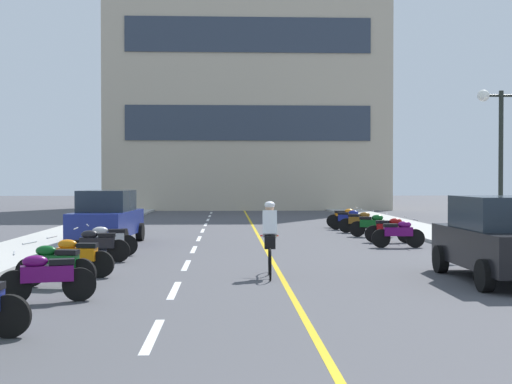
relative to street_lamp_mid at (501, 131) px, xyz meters
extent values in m
plane|color=#47474C|center=(-7.38, 3.83, -3.66)|extent=(140.00, 140.00, 0.00)
cube|color=#A8A8A3|center=(-14.58, 6.83, -3.60)|extent=(2.40, 72.00, 0.12)
cube|color=#A8A8A3|center=(-0.18, 6.83, -3.60)|extent=(2.40, 72.00, 0.12)
cube|color=silver|center=(-9.38, -11.17, -3.66)|extent=(0.14, 2.20, 0.01)
cube|color=silver|center=(-9.38, -7.17, -3.66)|extent=(0.14, 2.20, 0.01)
cube|color=silver|center=(-9.38, -3.17, -3.66)|extent=(0.14, 2.20, 0.01)
cube|color=silver|center=(-9.38, 0.83, -3.66)|extent=(0.14, 2.20, 0.01)
cube|color=silver|center=(-9.38, 4.83, -3.66)|extent=(0.14, 2.20, 0.01)
cube|color=silver|center=(-9.38, 8.83, -3.66)|extent=(0.14, 2.20, 0.01)
cube|color=silver|center=(-9.38, 12.83, -3.66)|extent=(0.14, 2.20, 0.01)
cube|color=silver|center=(-9.38, 16.83, -3.66)|extent=(0.14, 2.20, 0.01)
cube|color=silver|center=(-9.38, 20.83, -3.66)|extent=(0.14, 2.20, 0.01)
cube|color=silver|center=(-9.38, 24.83, -3.66)|extent=(0.14, 2.20, 0.01)
cube|color=silver|center=(-9.38, 28.83, -3.66)|extent=(0.14, 2.20, 0.01)
cube|color=gold|center=(-7.13, 6.83, -3.66)|extent=(0.12, 66.00, 0.01)
cube|color=#BCAD93|center=(-6.84, 32.32, 6.58)|extent=(20.43, 8.99, 20.48)
cube|color=#2D3847|center=(-6.84, 27.78, 2.49)|extent=(17.16, 0.10, 2.46)
cube|color=#2D3847|center=(-6.84, 27.78, 8.63)|extent=(17.16, 0.10, 2.46)
cylinder|color=black|center=(0.00, 0.00, -1.16)|extent=(0.14, 0.14, 4.76)
cylinder|color=black|center=(0.00, 0.00, 1.08)|extent=(1.10, 0.08, 0.08)
sphere|color=white|center=(-0.55, 0.00, 1.08)|extent=(0.36, 0.36, 0.36)
cylinder|color=black|center=(-3.36, -4.85, -3.34)|extent=(0.22, 0.64, 0.64)
cylinder|color=black|center=(-1.66, -4.85, -3.34)|extent=(0.22, 0.64, 0.64)
cylinder|color=black|center=(-3.35, -7.65, -3.34)|extent=(0.22, 0.64, 0.64)
cube|color=black|center=(-2.50, -6.25, -2.94)|extent=(1.70, 4.20, 0.80)
cube|color=#1E2833|center=(-2.50, -6.25, -2.19)|extent=(1.56, 2.20, 0.70)
cylinder|color=black|center=(-13.13, 4.10, -3.34)|extent=(0.26, 0.65, 0.64)
cylinder|color=black|center=(-11.43, 3.98, -3.34)|extent=(0.26, 0.65, 0.64)
cylinder|color=black|center=(-13.31, 1.30, -3.34)|extent=(0.26, 0.65, 0.64)
cylinder|color=black|center=(-11.62, 1.19, -3.34)|extent=(0.26, 0.65, 0.64)
cube|color=navy|center=(-12.37, 2.64, -2.94)|extent=(1.97, 4.30, 0.80)
cube|color=#1E2833|center=(-12.37, 2.64, -2.19)|extent=(1.70, 2.30, 0.70)
cylinder|color=black|center=(-11.33, -11.23, -3.36)|extent=(0.60, 0.12, 0.60)
cylinder|color=black|center=(-12.05, -8.64, -3.36)|extent=(0.60, 0.26, 0.60)
cylinder|color=black|center=(-10.99, -8.34, -3.36)|extent=(0.60, 0.26, 0.60)
cube|color=#590C59|center=(-11.52, -8.49, -3.14)|extent=(0.94, 0.51, 0.28)
ellipsoid|color=#590C59|center=(-11.71, -8.54, -2.92)|extent=(0.49, 0.35, 0.22)
cube|color=black|center=(-11.28, -8.42, -2.94)|extent=(0.49, 0.35, 0.10)
cylinder|color=silver|center=(-12.05, -8.64, -2.76)|extent=(0.19, 0.59, 0.03)
cylinder|color=black|center=(-12.34, -6.65, -3.36)|extent=(0.61, 0.21, 0.60)
cylinder|color=black|center=(-11.25, -6.85, -3.36)|extent=(0.61, 0.21, 0.60)
cube|color=#0C4C19|center=(-11.79, -6.75, -3.14)|extent=(0.94, 0.44, 0.28)
ellipsoid|color=#0C4C19|center=(-11.99, -6.71, -2.92)|extent=(0.48, 0.32, 0.22)
cube|color=black|center=(-11.55, -6.79, -2.94)|extent=(0.48, 0.32, 0.10)
cylinder|color=silver|center=(-12.34, -6.65, -2.76)|extent=(0.14, 0.60, 0.03)
cylinder|color=black|center=(-12.24, -5.25, -3.36)|extent=(0.61, 0.17, 0.60)
cylinder|color=black|center=(-11.14, -5.37, -3.36)|extent=(0.61, 0.17, 0.60)
cube|color=orange|center=(-11.69, -5.31, -3.14)|extent=(0.93, 0.38, 0.28)
ellipsoid|color=orange|center=(-11.89, -5.29, -2.92)|extent=(0.46, 0.29, 0.22)
cube|color=black|center=(-11.44, -5.34, -2.94)|extent=(0.46, 0.29, 0.10)
cylinder|color=silver|center=(-12.24, -5.25, -2.76)|extent=(0.10, 0.60, 0.03)
cylinder|color=black|center=(-12.30, -2.50, -3.36)|extent=(0.60, 0.13, 0.60)
cylinder|color=black|center=(-11.20, -2.44, -3.36)|extent=(0.60, 0.13, 0.60)
cube|color=black|center=(-11.75, -2.47, -3.14)|extent=(0.91, 0.33, 0.28)
ellipsoid|color=black|center=(-11.95, -2.48, -2.92)|extent=(0.45, 0.26, 0.22)
cube|color=black|center=(-11.50, -2.45, -2.94)|extent=(0.45, 0.26, 0.10)
cylinder|color=silver|center=(-12.30, -2.50, -2.76)|extent=(0.06, 0.60, 0.03)
cylinder|color=black|center=(-12.26, -1.19, -3.36)|extent=(0.60, 0.26, 0.60)
cylinder|color=black|center=(-11.20, -0.89, -3.36)|extent=(0.60, 0.26, 0.60)
cube|color=#B2B2B7|center=(-11.73, -1.04, -3.14)|extent=(0.94, 0.52, 0.28)
ellipsoid|color=#B2B2B7|center=(-11.92, -1.09, -2.92)|extent=(0.49, 0.35, 0.22)
cube|color=black|center=(-11.49, -0.97, -2.94)|extent=(0.49, 0.35, 0.10)
cylinder|color=silver|center=(-12.26, -1.19, -2.76)|extent=(0.20, 0.58, 0.03)
cylinder|color=black|center=(-2.33, 1.09, -3.36)|extent=(0.60, 0.12, 0.60)
cylinder|color=black|center=(-3.43, 1.13, -3.36)|extent=(0.60, 0.12, 0.60)
cube|color=#590C59|center=(-2.88, 1.11, -3.14)|extent=(0.91, 0.31, 0.28)
ellipsoid|color=#590C59|center=(-2.68, 1.10, -2.92)|extent=(0.45, 0.25, 0.22)
cube|color=black|center=(-3.13, 1.12, -2.94)|extent=(0.45, 0.25, 0.10)
cylinder|color=silver|center=(-2.33, 1.09, -2.76)|extent=(0.05, 0.60, 0.03)
cylinder|color=black|center=(-2.19, 2.81, -3.36)|extent=(0.61, 0.16, 0.60)
cylinder|color=black|center=(-3.28, 2.93, -3.36)|extent=(0.61, 0.16, 0.60)
cube|color=maroon|center=(-2.74, 2.87, -3.14)|extent=(0.92, 0.37, 0.28)
ellipsoid|color=maroon|center=(-2.54, 2.85, -2.92)|extent=(0.46, 0.28, 0.22)
cube|color=black|center=(-2.99, 2.90, -2.94)|extent=(0.46, 0.28, 0.10)
cylinder|color=silver|center=(-2.19, 2.81, -2.76)|extent=(0.09, 0.60, 0.03)
cylinder|color=black|center=(-2.32, 5.11, -3.36)|extent=(0.60, 0.26, 0.60)
cylinder|color=black|center=(-3.38, 5.42, -3.36)|extent=(0.60, 0.26, 0.60)
cube|color=#0C4C19|center=(-2.85, 5.27, -3.14)|extent=(0.94, 0.52, 0.28)
ellipsoid|color=#0C4C19|center=(-2.66, 5.21, -2.92)|extent=(0.49, 0.35, 0.22)
cube|color=black|center=(-3.09, 5.34, -2.94)|extent=(0.49, 0.35, 0.10)
cylinder|color=silver|center=(-2.32, 5.11, -2.76)|extent=(0.19, 0.58, 0.03)
cylinder|color=black|center=(-2.39, 7.20, -3.36)|extent=(0.61, 0.24, 0.60)
cylinder|color=black|center=(-3.46, 7.46, -3.36)|extent=(0.61, 0.24, 0.60)
cube|color=brown|center=(-2.92, 7.33, -3.14)|extent=(0.94, 0.49, 0.28)
ellipsoid|color=brown|center=(-2.73, 7.28, -2.92)|extent=(0.48, 0.34, 0.22)
cube|color=black|center=(-3.16, 7.39, -2.94)|extent=(0.48, 0.34, 0.10)
cylinder|color=silver|center=(-2.39, 7.20, -2.76)|extent=(0.17, 0.59, 0.03)
cylinder|color=black|center=(-2.54, 8.93, -3.36)|extent=(0.61, 0.24, 0.60)
cylinder|color=black|center=(-3.61, 9.19, -3.36)|extent=(0.61, 0.24, 0.60)
cube|color=navy|center=(-3.07, 9.06, -3.14)|extent=(0.94, 0.48, 0.28)
ellipsoid|color=navy|center=(-2.88, 9.01, -2.92)|extent=(0.48, 0.34, 0.22)
cube|color=black|center=(-3.32, 9.12, -2.94)|extent=(0.48, 0.34, 0.10)
cylinder|color=silver|center=(-2.54, 8.93, -2.76)|extent=(0.17, 0.59, 0.03)
cylinder|color=black|center=(-2.43, 10.60, -3.36)|extent=(0.61, 0.14, 0.60)
cylinder|color=black|center=(-3.53, 10.52, -3.36)|extent=(0.61, 0.14, 0.60)
cube|color=orange|center=(-2.98, 10.56, -3.14)|extent=(0.92, 0.34, 0.28)
ellipsoid|color=orange|center=(-2.78, 10.58, -2.92)|extent=(0.46, 0.27, 0.22)
cube|color=black|center=(-3.23, 10.55, -2.94)|extent=(0.46, 0.27, 0.10)
cylinder|color=silver|center=(-2.43, 10.60, -2.76)|extent=(0.07, 0.60, 0.03)
torus|color=black|center=(-7.37, -4.86, -3.32)|extent=(0.07, 0.72, 0.72)
torus|color=black|center=(-7.41, -5.91, -3.32)|extent=(0.07, 0.72, 0.72)
cylinder|color=red|center=(-7.39, -5.41, -3.02)|extent=(0.08, 0.95, 0.04)
cube|color=black|center=(-7.39, -5.56, -2.80)|extent=(0.11, 0.20, 0.06)
cylinder|color=red|center=(-7.37, -4.96, -2.77)|extent=(0.42, 0.05, 0.03)
cube|color=black|center=(-7.39, -5.51, -2.87)|extent=(0.25, 0.37, 0.28)
cube|color=white|center=(-7.39, -5.36, -2.47)|extent=(0.34, 0.47, 0.61)
sphere|color=tan|center=(-7.38, -5.23, -2.12)|extent=(0.20, 0.20, 0.20)
ellipsoid|color=white|center=(-7.38, -5.23, -2.05)|extent=(0.24, 0.26, 0.16)
camera|label=1|loc=(-8.34, -20.90, -1.48)|focal=48.92mm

